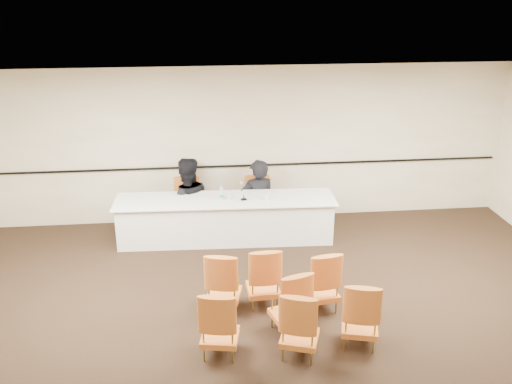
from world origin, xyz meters
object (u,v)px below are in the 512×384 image
at_px(drinking_glass, 229,197).
at_px(aud_chair_back_left, 220,322).
at_px(coffee_cup, 266,197).
at_px(aud_chair_back_right, 361,312).
at_px(aud_chair_front_mid, 263,276).
at_px(panelist_main, 258,206).
at_px(water_bottle, 222,193).
at_px(aud_chair_back_mid, 300,323).
at_px(microphone, 244,192).
at_px(panelist_second_chair, 187,204).
at_px(aud_chair_extra, 290,301).
at_px(panel_table, 226,219).
at_px(panelist_main_chair, 258,202).
at_px(aud_chair_front_left, 224,281).
at_px(aud_chair_front_right, 321,280).
at_px(panelist_second, 187,207).

height_order(drinking_glass, aud_chair_back_left, aud_chair_back_left).
height_order(coffee_cup, aud_chair_back_right, aud_chair_back_right).
bearing_deg(aud_chair_front_mid, panelist_main, 83.06).
relative_size(water_bottle, aud_chair_back_left, 0.25).
bearing_deg(coffee_cup, aud_chair_front_mid, -98.20).
bearing_deg(aud_chair_back_mid, microphone, 115.76).
bearing_deg(panelist_second_chair, aud_chair_extra, -66.59).
height_order(panel_table, aud_chair_extra, aud_chair_extra).
relative_size(aud_chair_back_left, aud_chair_back_mid, 1.00).
distance_m(panel_table, coffee_cup, 0.87).
xyz_separation_m(panelist_main_chair, aud_chair_front_left, (-0.80, -2.90, 0.00)).
distance_m(aud_chair_front_right, aud_chair_back_right, 0.94).
relative_size(panelist_main, panelist_main_chair, 1.98).
distance_m(panelist_second, aud_chair_extra, 3.85).
xyz_separation_m(aud_chair_back_right, aud_chair_extra, (-0.86, 0.37, 0.00)).
bearing_deg(water_bottle, aud_chair_front_left, -92.30).
height_order(coffee_cup, aud_chair_front_right, aud_chair_front_right).
bearing_deg(panelist_main_chair, aud_chair_extra, -87.06).
height_order(panelist_second_chair, drinking_glass, panelist_second_chair).
distance_m(aud_chair_front_mid, aud_chair_front_right, 0.83).
bearing_deg(aud_chair_front_left, panelist_second, 113.26).
distance_m(panelist_second, aud_chair_front_left, 3.00).
height_order(panelist_main_chair, aud_chair_front_right, same).
distance_m(aud_chair_back_right, aud_chair_extra, 0.94).
distance_m(aud_chair_back_left, aud_chair_extra, 1.03).
bearing_deg(coffee_cup, panel_table, 170.32).
bearing_deg(microphone, aud_chair_front_left, -112.10).
height_order(panelist_second_chair, aud_chair_back_left, same).
bearing_deg(panelist_main_chair, aud_chair_back_mid, -86.56).
bearing_deg(coffee_cup, panelist_second_chair, 152.93).
relative_size(panelist_second, aud_chair_front_mid, 2.05).
height_order(panelist_second_chair, water_bottle, water_bottle).
relative_size(panelist_second_chair, aud_chair_back_left, 1.00).
distance_m(aud_chair_front_left, aud_chair_back_mid, 1.45).
bearing_deg(aud_chair_front_mid, aud_chair_back_mid, -77.80).
relative_size(panelist_main_chair, drinking_glass, 9.50).
xyz_separation_m(panel_table, panelist_second_chair, (-0.70, 0.60, 0.08)).
height_order(coffee_cup, aud_chair_front_left, aud_chair_front_left).
xyz_separation_m(panel_table, panelist_main, (0.65, 0.55, -0.00)).
distance_m(panelist_second_chair, aud_chair_front_mid, 3.08).
bearing_deg(aud_chair_front_left, aud_chair_front_mid, 21.13).
relative_size(panelist_second_chair, drinking_glass, 9.50).
bearing_deg(aud_chair_front_left, coffee_cup, 81.21).
bearing_deg(aud_chair_back_mid, panelist_main, 110.20).
bearing_deg(panelist_main_chair, panel_table, -137.30).
bearing_deg(aud_chair_front_left, microphone, 90.82).
bearing_deg(panelist_main_chair, water_bottle, -139.83).
distance_m(coffee_cup, aud_chair_back_right, 3.35).
bearing_deg(panelist_main, panelist_main_chair, 180.00).
height_order(panelist_main_chair, aud_chair_back_left, same).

